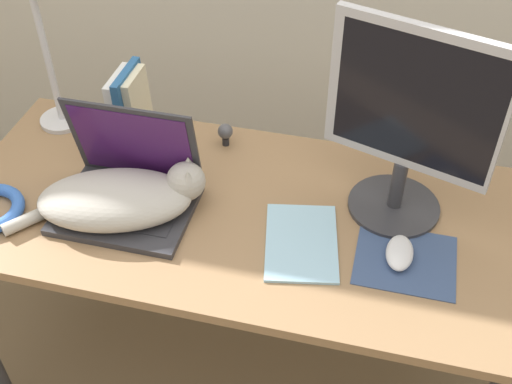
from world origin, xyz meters
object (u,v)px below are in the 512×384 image
at_px(desk_lamp, 43,17).
at_px(notepad, 301,242).
at_px(webcam, 225,132).
at_px(cat, 122,198).
at_px(book_row, 130,106).
at_px(external_monitor, 410,122).
at_px(computer_mouse, 400,253).
at_px(laptop, 128,189).

xyz_separation_m(desk_lamp, notepad, (0.74, -0.29, -0.35)).
bearing_deg(webcam, cat, -116.96).
height_order(desk_lamp, notepad, desk_lamp).
bearing_deg(cat, book_row, 107.44).
bearing_deg(desk_lamp, external_monitor, -6.59).
xyz_separation_m(external_monitor, webcam, (-0.48, 0.15, -0.23)).
relative_size(notepad, webcam, 4.11).
relative_size(external_monitor, computer_mouse, 4.51).
bearing_deg(notepad, desk_lamp, 158.88).
bearing_deg(cat, webcam, 63.04).
xyz_separation_m(cat, notepad, (0.45, 0.01, -0.05)).
bearing_deg(cat, notepad, 0.84).
height_order(computer_mouse, notepad, computer_mouse).
bearing_deg(laptop, notepad, -3.98).
height_order(laptop, computer_mouse, laptop).
xyz_separation_m(external_monitor, computer_mouse, (0.03, -0.17, -0.25)).
xyz_separation_m(computer_mouse, webcam, (-0.51, 0.32, 0.02)).
height_order(laptop, external_monitor, external_monitor).
relative_size(laptop, external_monitor, 0.66).
relative_size(computer_mouse, desk_lamp, 0.21).
bearing_deg(notepad, external_monitor, 41.17).
bearing_deg(laptop, external_monitor, 12.67).
height_order(cat, webcam, cat).
height_order(computer_mouse, webcam, webcam).
bearing_deg(computer_mouse, desk_lamp, 163.91).
bearing_deg(book_row, webcam, 5.51).
relative_size(laptop, webcam, 4.90).
distance_m(notepad, webcam, 0.43).
bearing_deg(book_row, cat, -72.56).
bearing_deg(external_monitor, notepad, -138.83).
xyz_separation_m(cat, desk_lamp, (-0.29, 0.29, 0.30)).
bearing_deg(book_row, external_monitor, -9.29).
bearing_deg(webcam, computer_mouse, -32.04).
height_order(laptop, cat, laptop).
distance_m(external_monitor, computer_mouse, 0.30).
distance_m(external_monitor, notepad, 0.38).
bearing_deg(external_monitor, desk_lamp, 173.41).
xyz_separation_m(cat, webcam, (0.17, 0.33, -0.01)).
bearing_deg(cat, external_monitor, 15.76).
height_order(laptop, desk_lamp, desk_lamp).
xyz_separation_m(book_row, desk_lamp, (-0.20, -0.01, 0.25)).
relative_size(laptop, desk_lamp, 0.64).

